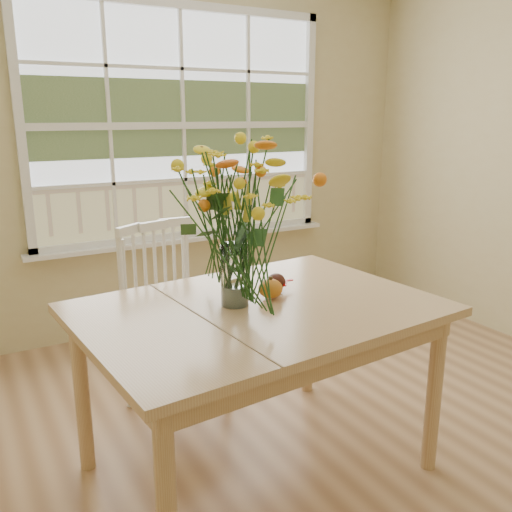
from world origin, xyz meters
TOP-DOWN VIEW (x-y plane):
  - floor at (0.00, 0.00)m, footprint 4.00×4.50m
  - wall_back at (0.00, 2.25)m, footprint 4.00×0.02m
  - window at (0.00, 2.21)m, footprint 2.42×0.12m
  - dining_table at (-0.45, 0.30)m, footprint 1.61×1.21m
  - windsor_chair at (-0.59, 1.07)m, footprint 0.58×0.56m
  - flower_vase at (-0.53, 0.35)m, footprint 0.57×0.57m
  - pumpkin at (-0.36, 0.35)m, footprint 0.11×0.11m
  - turkey_figurine at (-0.51, 0.44)m, footprint 0.10×0.09m
  - dark_gourd at (-0.28, 0.43)m, footprint 0.13×0.09m

SIDE VIEW (x-z plane):
  - floor at x=0.00m, z-range -0.01..0.00m
  - windsor_chair at x=-0.59m, z-range 0.06..1.09m
  - dining_table at x=-0.45m, z-range 0.32..1.13m
  - dark_gourd at x=-0.28m, z-range 0.82..0.90m
  - turkey_figurine at x=-0.51m, z-range 0.81..0.91m
  - pumpkin at x=-0.36m, z-range 0.82..0.90m
  - flower_vase at x=-0.53m, z-range 0.89..1.57m
  - wall_back at x=0.00m, z-range 0.00..2.70m
  - window at x=0.00m, z-range 0.66..2.40m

